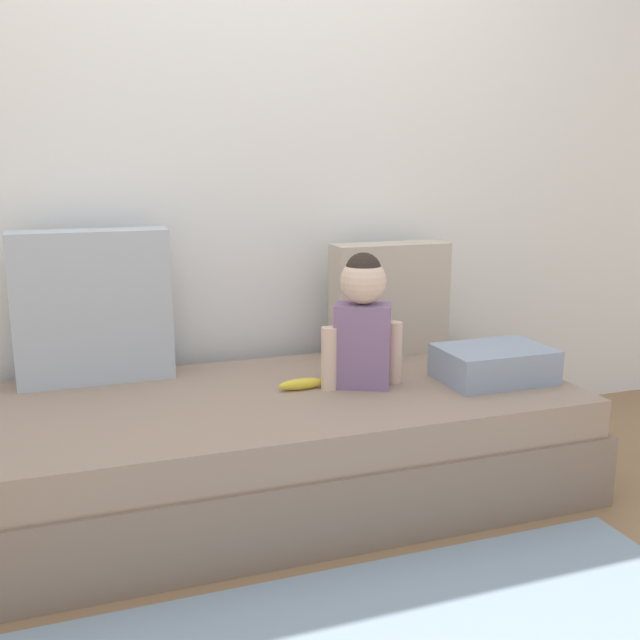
{
  "coord_description": "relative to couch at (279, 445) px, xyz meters",
  "views": [
    {
      "loc": [
        -0.66,
        -2.31,
        1.18
      ],
      "look_at": [
        0.15,
        0.0,
        0.64
      ],
      "focal_mm": 40.23,
      "sensor_mm": 36.0,
      "label": 1
    }
  ],
  "objects": [
    {
      "name": "throw_pillow_right",
      "position": [
        0.59,
        0.37,
        0.43
      ],
      "size": [
        0.48,
        0.16,
        0.46
      ],
      "primitive_type": "cube",
      "color": "#C1B29E",
      "rests_on": "couch"
    },
    {
      "name": "banana",
      "position": [
        0.09,
        0.01,
        0.22
      ],
      "size": [
        0.17,
        0.05,
        0.04
      ],
      "primitive_type": "ellipsoid",
      "rotation": [
        0.0,
        0.0,
        0.03
      ],
      "color": "yellow",
      "rests_on": "couch"
    },
    {
      "name": "toddler",
      "position": [
        0.31,
        -0.02,
        0.45
      ],
      "size": [
        0.31,
        0.2,
        0.48
      ],
      "color": "gray",
      "rests_on": "couch"
    },
    {
      "name": "throw_pillow_left",
      "position": [
        -0.59,
        0.37,
        0.47
      ],
      "size": [
        0.55,
        0.16,
        0.55
      ],
      "primitive_type": "cube",
      "color": "#B2BCC6",
      "rests_on": "couch"
    },
    {
      "name": "back_wall",
      "position": [
        0.0,
        0.6,
        0.92
      ],
      "size": [
        5.35,
        0.1,
        2.22
      ],
      "primitive_type": "cube",
      "color": "white",
      "rests_on": "ground"
    },
    {
      "name": "ground_plane",
      "position": [
        0.0,
        0.0,
        -0.19
      ],
      "size": [
        12.0,
        12.0,
        0.0
      ],
      "primitive_type": "plane",
      "color": "#93704C"
    },
    {
      "name": "couch",
      "position": [
        0.0,
        0.0,
        0.0
      ],
      "size": [
        2.15,
        0.94,
        0.39
      ],
      "color": "#826C5B",
      "rests_on": "ground"
    },
    {
      "name": "folded_blanket",
      "position": [
        0.79,
        -0.12,
        0.26
      ],
      "size": [
        0.4,
        0.28,
        0.12
      ],
      "primitive_type": "cube",
      "color": "#8E9EB2",
      "rests_on": "couch"
    }
  ]
}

